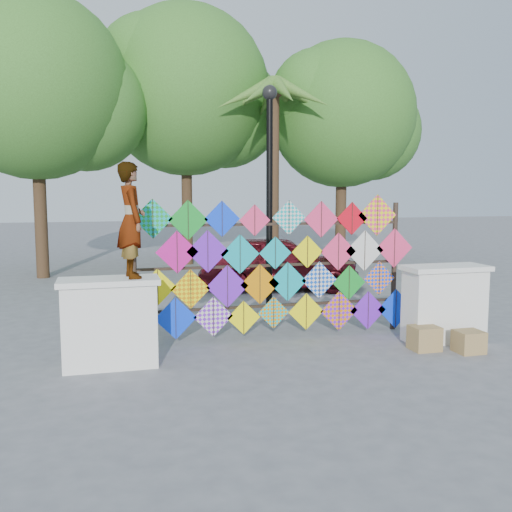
% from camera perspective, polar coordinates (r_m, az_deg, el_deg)
% --- Properties ---
extents(ground, '(80.00, 80.00, 0.00)m').
position_cam_1_polar(ground, '(9.19, 3.02, -9.31)').
color(ground, gray).
rests_on(ground, ground).
extents(parapet_left, '(1.40, 0.65, 1.28)m').
position_cam_1_polar(parapet_left, '(8.42, -14.41, -6.43)').
color(parapet_left, white).
rests_on(parapet_left, ground).
extents(parapet_right, '(1.40, 0.65, 1.28)m').
position_cam_1_polar(parapet_right, '(10.01, 18.32, -4.49)').
color(parapet_right, white).
rests_on(parapet_right, ground).
extents(kite_rack, '(4.96, 0.24, 2.45)m').
position_cam_1_polar(kite_rack, '(9.65, 2.34, -1.22)').
color(kite_rack, black).
rests_on(kite_rack, ground).
extents(tree_west, '(5.85, 5.20, 8.01)m').
position_cam_1_polar(tree_west, '(17.75, -20.87, 15.44)').
color(tree_west, '#4B2F20').
rests_on(tree_west, ground).
extents(tree_mid, '(6.30, 5.60, 8.61)m').
position_cam_1_polar(tree_mid, '(19.91, -6.76, 15.94)').
color(tree_mid, '#4B2F20').
rests_on(tree_mid, ground).
extents(tree_east, '(5.40, 4.80, 7.42)m').
position_cam_1_polar(tree_east, '(19.72, 8.85, 13.69)').
color(tree_east, '#4B2F20').
rests_on(tree_east, ground).
extents(palm_tree, '(3.62, 3.62, 5.83)m').
position_cam_1_polar(palm_tree, '(17.31, 1.87, 14.66)').
color(palm_tree, '#4B2F20').
rests_on(palm_tree, ground).
extents(vendor_woman, '(0.48, 0.65, 1.63)m').
position_cam_1_polar(vendor_woman, '(8.23, -12.37, 3.52)').
color(vendor_woman, '#99999E').
rests_on(vendor_woman, parapet_left).
extents(sedan, '(4.34, 2.60, 1.38)m').
position_cam_1_polar(sedan, '(14.59, 2.30, -0.62)').
color(sedan, '#580F17').
rests_on(sedan, ground).
extents(lamppost, '(0.28, 0.28, 4.46)m').
position_cam_1_polar(lamppost, '(10.84, 1.35, 7.51)').
color(lamppost, black).
rests_on(lamppost, ground).
extents(cardboard_box_near, '(0.43, 0.38, 0.38)m').
position_cam_1_polar(cardboard_box_near, '(9.48, 16.50, -7.88)').
color(cardboard_box_near, '#A78A51').
rests_on(cardboard_box_near, ground).
extents(cardboard_box_far, '(0.41, 0.38, 0.34)m').
position_cam_1_polar(cardboard_box_far, '(9.56, 20.50, -8.03)').
color(cardboard_box_far, '#A78A51').
rests_on(cardboard_box_far, ground).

